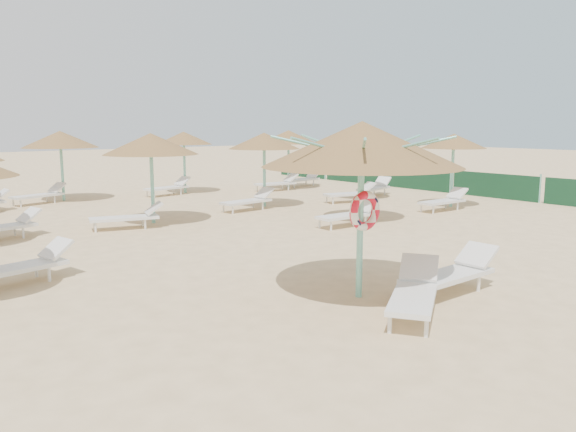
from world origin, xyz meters
TOP-DOWN VIEW (x-y plane):
  - ground at (0.00, 0.00)m, footprint 120.00×120.00m
  - main_palapa at (0.03, 0.23)m, footprint 3.37×3.37m
  - lounger_main_a at (0.07, -0.94)m, footprint 2.10×1.67m
  - lounger_main_b at (1.50, -0.65)m, footprint 2.13×0.65m
  - palapa_field at (1.79, 10.96)m, footprint 20.62×14.47m
  - windbreak_fence at (14.00, 9.96)m, footprint 0.08×19.84m

SIDE VIEW (x-z plane):
  - ground at x=0.00m, z-range 0.00..0.00m
  - lounger_main_a at x=0.07m, z-range -0.02..0.75m
  - lounger_main_b at x=1.50m, z-range -0.02..0.76m
  - windbreak_fence at x=14.00m, z-range -0.05..1.05m
  - palapa_field at x=1.79m, z-range 0.93..3.65m
  - main_palapa at x=0.03m, z-range 1.12..4.14m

